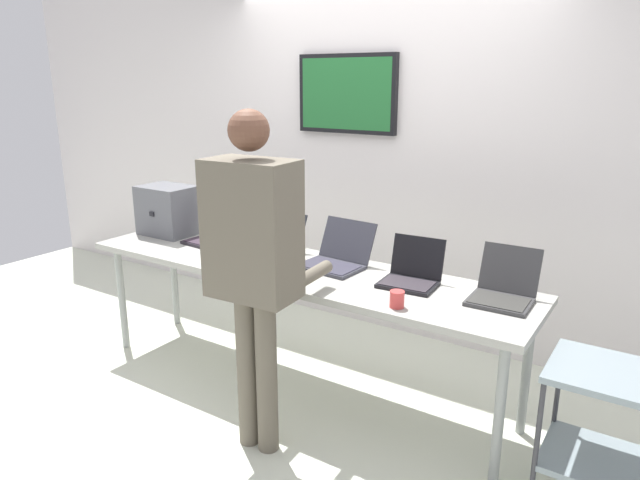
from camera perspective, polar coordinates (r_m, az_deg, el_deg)
ground at (r=3.81m, az=-2.41°, el=-14.35°), size 8.00×8.00×0.04m
back_wall at (r=4.30m, az=6.18°, el=9.07°), size 8.00×0.11×2.78m
workbench at (r=3.49m, az=-2.55°, el=-3.44°), size 2.90×0.70×0.80m
equipment_box at (r=4.29m, az=-14.95°, el=2.90°), size 0.39×0.30×0.35m
laptop_station_0 at (r=4.02m, az=-10.21°, el=0.61°), size 0.38×0.35×0.26m
laptop_station_1 at (r=3.70m, az=-4.79°, el=-0.56°), size 0.36×0.40×0.24m
laptop_station_2 at (r=3.46m, az=1.68°, el=-1.65°), size 0.39×0.39×0.26m
laptop_station_3 at (r=3.21m, az=9.13°, el=-3.33°), size 0.32×0.32×0.24m
laptop_station_4 at (r=3.08m, az=17.86°, el=-4.69°), size 0.31×0.35×0.26m
person at (r=2.80m, az=-6.62°, el=-1.34°), size 0.46×0.60×1.77m
coffee_mug at (r=2.87m, az=7.70°, el=-5.88°), size 0.07×0.07×0.08m
storage_cart at (r=2.91m, az=27.13°, el=-15.79°), size 0.56×0.44×0.69m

